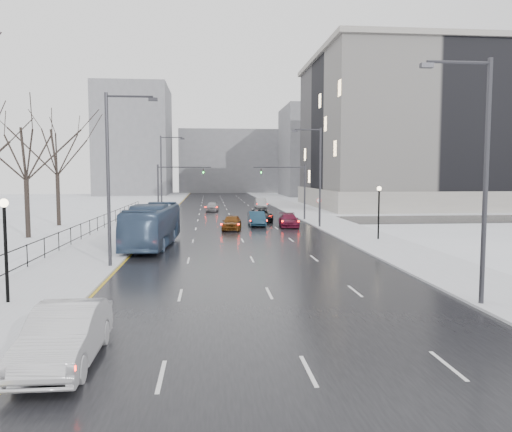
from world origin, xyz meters
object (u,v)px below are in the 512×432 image
object	(u,v)px
sedan_right_distant	(261,203)
streetlight_r_near	(481,169)
mast_signal_right	(296,185)
sedan_right_near	(257,219)
sedan_center_near	(232,222)
lamppost_r_mid	(379,205)
no_uturn_sign	(319,203)
lamppost_l	(5,235)
sedan_left_near	(65,335)
streetlight_l_far	(163,172)
sedan_right_cross	(260,215)
sedan_center_far	(212,206)
mast_signal_left	(168,186)
sedan_right_far	(289,220)
streetlight_l_near	(112,171)
streetlight_r_mid	(318,172)
bus	(153,225)
tree_park_d	(29,239)
tree_park_e	(59,226)

from	to	relation	value
sedan_right_distant	streetlight_r_near	bearing A→B (deg)	-87.75
mast_signal_right	sedan_right_near	world-z (taller)	mast_signal_right
sedan_center_near	sedan_right_distant	xyz separation A→B (m)	(6.01, 30.67, 0.03)
lamppost_r_mid	mast_signal_right	bearing A→B (deg)	101.54
no_uturn_sign	sedan_right_distant	distance (m)	25.80
lamppost_r_mid	mast_signal_right	world-z (taller)	mast_signal_right
lamppost_r_mid	lamppost_l	bearing A→B (deg)	-140.71
sedan_left_near	streetlight_l_far	bearing A→B (deg)	91.39
sedan_right_cross	sedan_center_far	size ratio (longest dim) A/B	1.23
mast_signal_right	mast_signal_left	xyz separation A→B (m)	(-14.65, 0.00, 0.00)
sedan_right_far	streetlight_l_far	bearing A→B (deg)	144.72
no_uturn_sign	sedan_center_far	bearing A→B (deg)	121.16
sedan_right_distant	sedan_right_far	bearing A→B (deg)	-90.51
streetlight_l_near	lamppost_l	bearing A→B (deg)	-109.50
sedan_center_near	streetlight_r_near	bearing A→B (deg)	-66.05
streetlight_r_mid	sedan_right_far	bearing A→B (deg)	160.10
lamppost_r_mid	sedan_right_cross	xyz separation A→B (m)	(-7.87, 17.21, -2.19)
mast_signal_right	bus	xyz separation A→B (m)	(-14.22, -19.53, -2.49)
tree_park_d	sedan_right_near	world-z (taller)	tree_park_d
no_uturn_sign	streetlight_r_near	bearing A→B (deg)	-91.74
streetlight_l_far	sedan_left_near	world-z (taller)	streetlight_l_far
streetlight_r_near	mast_signal_left	size ratio (longest dim) A/B	1.54
tree_park_d	sedan_left_near	xyz separation A→B (m)	(11.01, -28.83, 0.87)
streetlight_l_near	sedan_right_far	bearing A→B (deg)	57.12
streetlight_r_near	sedan_right_far	bearing A→B (deg)	95.09
streetlight_r_mid	lamppost_r_mid	world-z (taller)	streetlight_r_mid
lamppost_r_mid	bus	world-z (taller)	lamppost_r_mid
streetlight_l_near	mast_signal_right	bearing A→B (deg)	61.04
sedan_right_near	streetlight_l_far	bearing A→B (deg)	136.93
mast_signal_right	no_uturn_sign	size ratio (longest dim) A/B	2.41
tree_park_e	streetlight_r_near	xyz separation A→B (m)	(26.37, -34.00, 5.62)
streetlight_l_far	sedan_center_near	size ratio (longest dim) A/B	2.34
lamppost_l	sedan_right_far	size ratio (longest dim) A/B	0.93
streetlight_r_mid	sedan_right_cross	xyz separation A→B (m)	(-5.04, 7.21, -4.87)
lamppost_r_mid	tree_park_e	bearing A→B (deg)	154.38
lamppost_r_mid	sedan_right_far	size ratio (longest dim) A/B	0.93
lamppost_l	sedan_right_near	world-z (taller)	lamppost_l
sedan_left_near	sedan_center_near	size ratio (longest dim) A/B	1.18
tree_park_d	sedan_center_far	size ratio (longest dim) A/B	3.01
streetlight_l_near	bus	xyz separation A→B (m)	(1.27, 8.46, -4.00)
lamppost_r_mid	streetlight_l_far	bearing A→B (deg)	131.06
tree_park_d	streetlight_l_near	distance (m)	17.90
sedan_right_distant	sedan_right_near	bearing A→B (deg)	-97.13
sedan_right_near	sedan_center_far	world-z (taller)	sedan_right_near
streetlight_r_near	bus	distance (m)	24.16
streetlight_r_near	sedan_right_far	xyz separation A→B (m)	(-2.76, 31.00, -4.91)
lamppost_l	sedan_center_near	world-z (taller)	lamppost_l
streetlight_r_near	sedan_right_cross	world-z (taller)	streetlight_r_near
mast_signal_right	sedan_right_cross	world-z (taller)	mast_signal_right
tree_park_d	lamppost_r_mid	xyz separation A→B (m)	(28.80, -4.00, 2.94)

